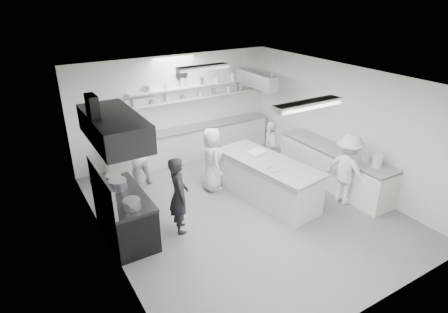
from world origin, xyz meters
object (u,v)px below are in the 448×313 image
right_counter (334,168)px  back_counter (191,143)px  stove (125,216)px  cook_stove (179,195)px  cook_back (134,154)px  prep_island (267,181)px

right_counter → back_counter: bearing=124.7°
back_counter → stove: bearing=-136.0°
cook_stove → cook_back: bearing=18.7°
back_counter → cook_back: 2.23m
right_counter → cook_stove: size_ratio=1.99×
stove → cook_stove: bearing=-21.4°
stove → back_counter: 4.03m
stove → prep_island: 3.36m
back_counter → cook_back: bearing=-156.8°
back_counter → right_counter: right_counter is taller
cook_stove → cook_back: (-0.14, 2.34, 0.05)m
right_counter → cook_stove: (-4.22, 0.20, 0.36)m
back_counter → cook_stove: (-1.87, -3.20, 0.37)m
stove → cook_back: 2.18m
right_counter → cook_back: (-4.36, 2.54, 0.41)m
right_counter → cook_back: 5.06m
stove → cook_stove: 1.17m
cook_back → back_counter: bearing=-172.9°
prep_island → cook_stove: cook_stove is taller
cook_back → prep_island: bearing=121.3°
right_counter → cook_stove: cook_stove is taller
prep_island → cook_stove: bearing=173.8°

